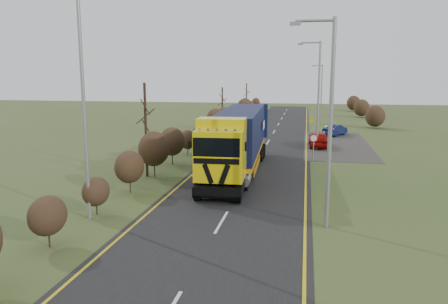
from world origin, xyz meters
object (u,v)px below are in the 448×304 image
Objects in this scene: car_blue_sedan at (335,130)px; speed_sign at (314,143)px; lorry at (239,137)px; streetlight_near at (328,115)px; car_red_hatchback at (319,139)px.

speed_sign reaches higher than car_blue_sedan.
car_blue_sedan is (7.56, 20.05, -1.82)m from lorry.
car_blue_sedan is at bearing 66.92° from lorry.
car_blue_sedan is 1.66× the size of speed_sign.
lorry is at bearing -140.63° from speed_sign.
lorry is at bearing 118.36° from streetlight_near.
speed_sign is at bearing 36.96° from lorry.
streetlight_near is (-2.27, -29.85, 4.26)m from car_blue_sedan.
streetlight_near reaches higher than speed_sign.
speed_sign is at bearing 84.42° from car_red_hatchback.
lorry is at bearing 97.74° from car_blue_sedan.
lorry is 6.92× the size of speed_sign.
lorry is 11.40m from streetlight_near.
streetlight_near is (-0.31, -21.78, 4.15)m from car_red_hatchback.
speed_sign is (5.00, 4.10, -0.88)m from lorry.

